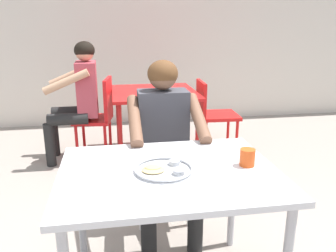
# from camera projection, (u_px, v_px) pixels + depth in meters

# --- Properties ---
(back_wall) EXTENTS (12.00, 0.12, 3.40)m
(back_wall) POSITION_uv_depth(u_px,v_px,m) (121.00, 1.00, 4.69)
(back_wall) COLOR silver
(back_wall) RESTS_ON ground
(table_foreground) EXTENTS (1.07, 0.82, 0.73)m
(table_foreground) POSITION_uv_depth(u_px,v_px,m) (169.00, 184.00, 1.71)
(table_foreground) COLOR silver
(table_foreground) RESTS_ON ground
(thali_tray) EXTENTS (0.29, 0.29, 0.03)m
(thali_tray) POSITION_uv_depth(u_px,v_px,m) (164.00, 169.00, 1.67)
(thali_tray) COLOR #B7BABF
(thali_tray) RESTS_ON table_foreground
(drinking_cup) EXTENTS (0.08, 0.08, 0.09)m
(drinking_cup) POSITION_uv_depth(u_px,v_px,m) (247.00, 157.00, 1.73)
(drinking_cup) COLOR #D84C19
(drinking_cup) RESTS_ON table_foreground
(chair_foreground) EXTENTS (0.43, 0.41, 0.84)m
(chair_foreground) POSITION_uv_depth(u_px,v_px,m) (161.00, 152.00, 2.57)
(chair_foreground) COLOR silver
(chair_foreground) RESTS_ON ground
(diner_foreground) EXTENTS (0.49, 0.55, 1.19)m
(diner_foreground) POSITION_uv_depth(u_px,v_px,m) (165.00, 133.00, 2.30)
(diner_foreground) COLOR black
(diner_foreground) RESTS_ON ground
(table_background_red) EXTENTS (0.89, 0.92, 0.72)m
(table_background_red) POSITION_uv_depth(u_px,v_px,m) (154.00, 98.00, 3.70)
(table_background_red) COLOR red
(table_background_red) RESTS_ON ground
(chair_red_left) EXTENTS (0.44, 0.45, 0.87)m
(chair_red_left) POSITION_uv_depth(u_px,v_px,m) (100.00, 112.00, 3.70)
(chair_red_left) COLOR red
(chair_red_left) RESTS_ON ground
(chair_red_right) EXTENTS (0.45, 0.43, 0.82)m
(chair_red_right) POSITION_uv_depth(u_px,v_px,m) (211.00, 111.00, 3.82)
(chair_red_right) COLOR red
(chair_red_right) RESTS_ON ground
(patron_background) EXTENTS (0.55, 0.49, 1.25)m
(patron_background) POSITION_uv_depth(u_px,v_px,m) (79.00, 91.00, 3.55)
(patron_background) COLOR black
(patron_background) RESTS_ON ground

